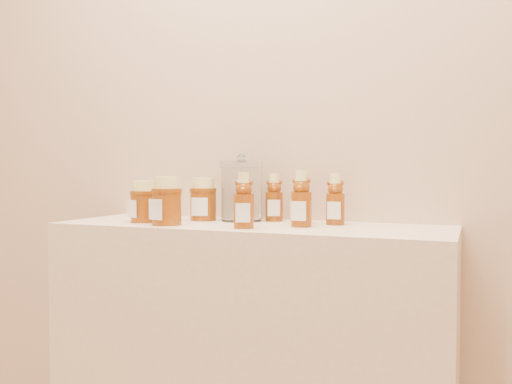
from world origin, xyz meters
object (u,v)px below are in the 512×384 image
at_px(display_table, 250,370).
at_px(bear_bottle_front_left, 244,196).
at_px(bear_bottle_back_left, 274,194).
at_px(honey_jar_left, 143,202).
at_px(glass_canister, 241,188).

bearing_deg(display_table, bear_bottle_front_left, -75.55).
bearing_deg(bear_bottle_back_left, honey_jar_left, -170.04).
xyz_separation_m(display_table, glass_canister, (-0.07, 0.09, 0.56)).
height_order(display_table, bear_bottle_back_left, bear_bottle_back_left).
height_order(display_table, honey_jar_left, honey_jar_left).
xyz_separation_m(display_table, bear_bottle_front_left, (0.03, -0.11, 0.54)).
bearing_deg(glass_canister, display_table, -53.65).
height_order(bear_bottle_front_left, glass_canister, glass_canister).
bearing_deg(honey_jar_left, glass_canister, 54.53).
xyz_separation_m(bear_bottle_front_left, honey_jar_left, (-0.36, 0.04, -0.02)).
height_order(honey_jar_left, glass_canister, glass_canister).
relative_size(bear_bottle_back_left, glass_canister, 0.83).
bearing_deg(bear_bottle_front_left, glass_canister, 96.22).
bearing_deg(bear_bottle_back_left, bear_bottle_front_left, -108.98).
distance_m(bear_bottle_back_left, bear_bottle_front_left, 0.24).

